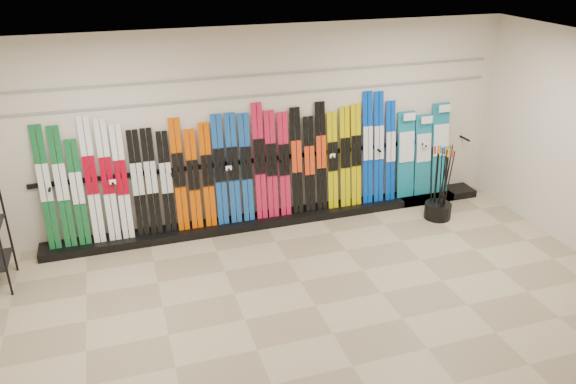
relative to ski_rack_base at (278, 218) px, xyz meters
name	(u,v)px	position (x,y,z in m)	size (l,w,h in m)	color
floor	(316,306)	(-0.22, -2.28, -0.06)	(8.00, 8.00, 0.00)	gray
back_wall	(259,128)	(-0.22, 0.22, 1.44)	(8.00, 8.00, 0.00)	beige
ceiling	(322,58)	(-0.22, -2.28, 2.94)	(8.00, 8.00, 0.00)	silver
ski_rack_base	(278,218)	(0.00, 0.00, 0.00)	(8.00, 0.40, 0.12)	black
skis	(234,169)	(-0.67, 0.07, 0.89)	(5.38, 0.27, 1.81)	#125C2A
snowboards	(423,153)	(2.56, 0.07, 0.78)	(0.95, 0.23, 1.52)	#14728C
pole_bin	(438,211)	(2.46, -0.67, 0.07)	(0.42, 0.42, 0.25)	black
ski_poles	(442,183)	(2.47, -0.67, 0.55)	(0.38, 0.31, 1.18)	black
slatwall_rail_0	(259,96)	(-0.22, 0.20, 1.94)	(7.60, 0.02, 0.03)	gray
slatwall_rail_1	(258,75)	(-0.22, 0.20, 2.24)	(7.60, 0.02, 0.03)	gray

